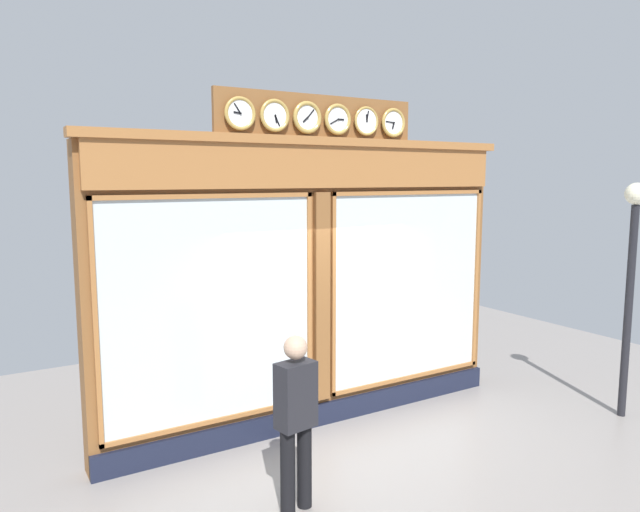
# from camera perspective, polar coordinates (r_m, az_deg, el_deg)

# --- Properties ---
(shop_facade) EXTENTS (5.66, 0.42, 4.09)m
(shop_facade) POSITION_cam_1_polar(r_m,az_deg,el_deg) (7.37, -0.51, -2.43)
(shop_facade) COLOR brown
(shop_facade) RESTS_ON ground_plane
(pedestrian) EXTENTS (0.39, 0.28, 1.69)m
(pedestrian) POSITION_cam_1_polar(r_m,az_deg,el_deg) (5.64, -2.35, -15.18)
(pedestrian) COLOR black
(pedestrian) RESTS_ON ground_plane
(street_lamp) EXTENTS (0.28, 0.28, 3.05)m
(street_lamp) POSITION_cam_1_polar(r_m,az_deg,el_deg) (8.49, 27.93, -0.42)
(street_lamp) COLOR black
(street_lamp) RESTS_ON ground_plane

